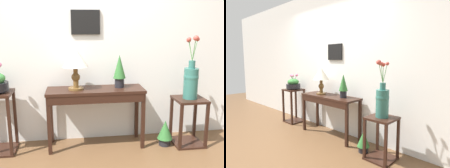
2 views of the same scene
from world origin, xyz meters
The scene contains 7 objects.
back_wall_with_art centered at (0.00, 1.43, 1.40)m, with size 9.00×0.13×2.80m.
console_table centered at (0.14, 1.11, 0.65)m, with size 1.21×0.41×0.76m.
table_lamp centered at (-0.10, 1.14, 1.12)m, with size 0.31×0.31×0.52m.
potted_plant_on_console centered at (0.45, 1.17, 0.99)m, with size 0.16×0.16×0.41m.
pedestal_stand_right centered at (1.33, 1.01, 0.31)m, with size 0.38×0.38×0.62m.
flower_vase_tall_right centered at (1.33, 1.01, 0.87)m, with size 0.19×0.22×0.80m.
potted_plant_floor centered at (1.02, 1.00, 0.18)m, with size 0.19×0.19×0.34m.
Camera 1 is at (-0.14, -2.18, 1.58)m, focal length 44.02 mm.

